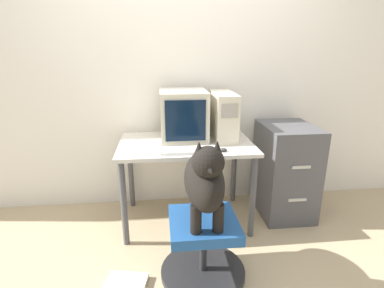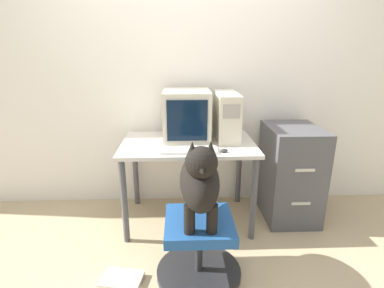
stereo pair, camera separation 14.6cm
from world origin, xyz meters
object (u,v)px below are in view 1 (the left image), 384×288
at_px(keyboard, 188,150).
at_px(book_stack_floor, 126,283).
at_px(crt_monitor, 183,115).
at_px(dog, 205,179).
at_px(office_chair, 203,248).
at_px(pc_tower, 223,116).
at_px(filing_cabinet, 285,170).

distance_m(keyboard, book_stack_floor, 1.01).
distance_m(crt_monitor, dog, 0.87).
height_order(office_chair, dog, dog).
distance_m(keyboard, office_chair, 0.72).
bearing_deg(pc_tower, office_chair, -109.18).
bearing_deg(pc_tower, book_stack_floor, -132.62).
xyz_separation_m(pc_tower, dog, (-0.28, -0.83, -0.21)).
distance_m(office_chair, filing_cabinet, 1.18).
xyz_separation_m(office_chair, dog, (-0.00, -0.02, 0.52)).
distance_m(crt_monitor, office_chair, 1.11).
xyz_separation_m(pc_tower, office_chair, (-0.28, -0.82, -0.73)).
distance_m(crt_monitor, pc_tower, 0.35).
bearing_deg(pc_tower, crt_monitor, 178.66).
bearing_deg(book_stack_floor, pc_tower, 47.38).
distance_m(pc_tower, office_chair, 1.13).
bearing_deg(office_chair, dog, -90.00).
xyz_separation_m(office_chair, filing_cabinet, (0.87, 0.76, 0.21)).
height_order(pc_tower, filing_cabinet, pc_tower).
xyz_separation_m(keyboard, filing_cabinet, (0.93, 0.29, -0.33)).
bearing_deg(filing_cabinet, dog, -138.34).
xyz_separation_m(crt_monitor, keyboard, (0.01, -0.35, -0.20)).
relative_size(keyboard, dog, 0.75).
bearing_deg(crt_monitor, filing_cabinet, -4.11).
bearing_deg(keyboard, filing_cabinet, 17.27).
xyz_separation_m(crt_monitor, filing_cabinet, (0.93, -0.07, -0.53)).
relative_size(pc_tower, office_chair, 0.81).
bearing_deg(filing_cabinet, keyboard, -162.73).
height_order(pc_tower, office_chair, pc_tower).
relative_size(crt_monitor, book_stack_floor, 1.45).
height_order(crt_monitor, pc_tower, crt_monitor).
height_order(crt_monitor, filing_cabinet, crt_monitor).
bearing_deg(filing_cabinet, pc_tower, 174.28).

